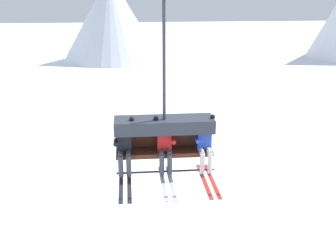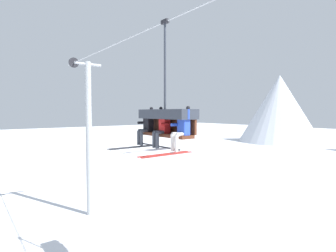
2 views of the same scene
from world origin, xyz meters
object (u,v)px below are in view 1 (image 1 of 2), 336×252
Objects in this scene: chairlift_chair at (164,129)px; skier_black at (124,146)px; skier_blue at (205,144)px; skier_red at (165,145)px.

chairlift_chair reaches higher than skier_black.
skier_black is 1.00× the size of skier_blue.
skier_blue is at bearing 0.00° from skier_black.
skier_blue is at bearing -13.18° from chairlift_chair.
skier_black is 1.82m from skier_blue.
skier_black and skier_blue have the same top height.
chairlift_chair is at bearing 166.82° from skier_blue.
skier_red is at bearing -90.89° from chairlift_chair.
skier_black is (-0.90, -0.21, -0.31)m from chairlift_chair.
chairlift_chair is at bearing 89.11° from skier_red.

